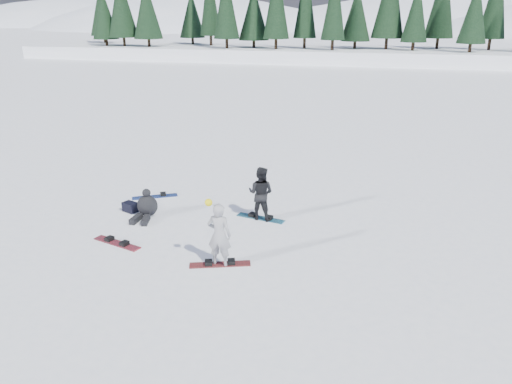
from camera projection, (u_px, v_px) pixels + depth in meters
ground at (259, 258)px, 12.62m from camera, size 420.00×420.00×0.00m
alpine_backdrop at (351, 66)px, 192.17m from camera, size 412.50×227.00×53.20m
snowboarder_woman at (219, 235)px, 12.01m from camera, size 0.60×0.41×1.77m
snowboarder_man at (261, 193)px, 14.77m from camera, size 0.87×0.72×1.63m
seated_rider at (147, 206)px, 15.06m from camera, size 0.70×1.08×0.88m
gear_bag at (130, 207)px, 15.53m from camera, size 0.53×0.44×0.30m
snowboard_woman at (220, 264)px, 12.29m from camera, size 1.51×0.77×0.03m
snowboard_man at (261, 218)px, 15.04m from camera, size 1.53×0.55×0.03m
snowboard_loose_b at (117, 243)px, 13.42m from camera, size 1.52×0.69×0.03m
snowboard_loose_c at (155, 197)px, 16.79m from camera, size 1.44×0.99×0.03m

